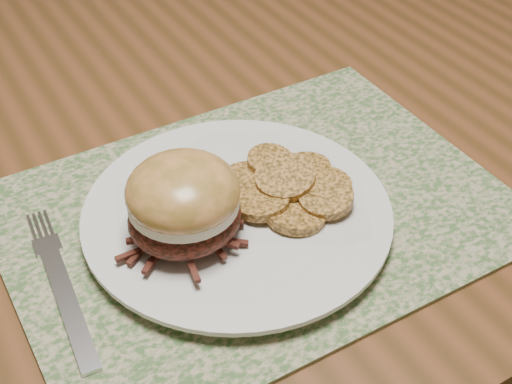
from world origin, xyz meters
The scene contains 6 objects.
dining_table centered at (0.00, 0.00, 0.67)m, with size 1.50×0.90×0.75m.
placemat centered at (-0.06, -0.20, 0.75)m, with size 0.45×0.33×0.00m, color #3F6131.
dinner_plate centered at (-0.08, -0.21, 0.76)m, with size 0.26×0.26×0.02m, color silver.
pork_sandwich centered at (-0.13, -0.21, 0.81)m, with size 0.12×0.12×0.07m.
roasted_potatoes centered at (-0.03, -0.21, 0.78)m, with size 0.13×0.14×0.03m.
fork centered at (-0.24, -0.20, 0.76)m, with size 0.03×0.19×0.00m.
Camera 1 is at (-0.30, -0.62, 1.19)m, focal length 50.00 mm.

